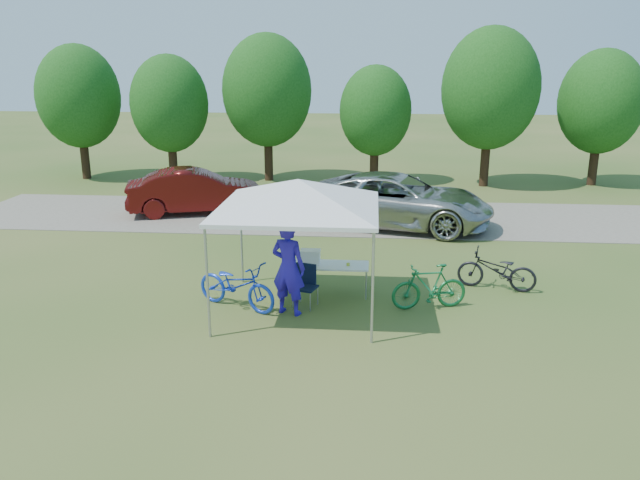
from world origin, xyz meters
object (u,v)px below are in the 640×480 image
object	(u,v)px
folding_table	(331,266)
sedan	(196,191)
bike_green	(429,287)
folding_chair	(306,281)
minivan	(397,200)
bike_blue	(237,285)
cyclist	(288,268)
cooler	(310,257)
bike_dark	(497,270)

from	to	relation	value
folding_table	sedan	xyz separation A→B (m)	(-5.03, 7.17, 0.13)
folding_table	bike_green	bearing A→B (deg)	-18.08
folding_chair	minivan	size ratio (longest dim) A/B	0.15
bike_blue	sedan	distance (m)	8.74
bike_blue	cyclist	bearing A→B (deg)	-74.59
folding_chair	cooler	world-z (taller)	cooler
cooler	bike_blue	distance (m)	1.77
folding_table	bike_blue	size ratio (longest dim) A/B	0.87
sedan	bike_dark	bearing A→B (deg)	-144.29
folding_chair	bike_blue	size ratio (longest dim) A/B	0.46
bike_blue	bike_dark	bearing A→B (deg)	-48.51
cooler	minivan	world-z (taller)	minivan
folding_table	folding_chair	distance (m)	0.85
cooler	sedan	world-z (taller)	sedan
folding_chair	cooler	size ratio (longest dim) A/B	2.01
cyclist	minivan	xyz separation A→B (m)	(2.40, 7.16, -0.15)
sedan	minivan	bearing A→B (deg)	-117.40
cyclist	minivan	size ratio (longest dim) A/B	0.34
cyclist	bike_blue	size ratio (longest dim) A/B	1.02
minivan	folding_table	bearing A→B (deg)	177.79
cyclist	bike_green	xyz separation A→B (m)	(2.85, 0.51, -0.50)
cooler	cyclist	size ratio (longest dim) A/B	0.22
folding_chair	bike_dark	bearing A→B (deg)	34.50
folding_chair	sedan	world-z (taller)	sedan
folding_table	minivan	xyz separation A→B (m)	(1.63, 5.97, 0.19)
folding_chair	bike_green	bearing A→B (deg)	17.73
cyclist	bike_blue	bearing A→B (deg)	8.36
cyclist	sedan	bearing A→B (deg)	-44.31
bike_blue	sedan	xyz separation A→B (m)	(-3.14, 8.15, 0.26)
bike_dark	sedan	bearing A→B (deg)	-111.79
bike_green	minivan	distance (m)	6.67
bike_blue	sedan	world-z (taller)	sedan
minivan	cooler	bearing A→B (deg)	173.84
cyclist	bike_green	world-z (taller)	cyclist
folding_table	sedan	distance (m)	8.75
cooler	bike_dark	distance (m)	4.19
bike_green	sedan	world-z (taller)	sedan
bike_dark	minivan	world-z (taller)	minivan
folding_table	cooler	bearing A→B (deg)	-180.00
folding_chair	sedan	bearing A→B (deg)	137.46
folding_table	bike_blue	world-z (taller)	bike_blue
folding_chair	bike_green	xyz separation A→B (m)	(2.56, 0.01, -0.04)
cyclist	bike_dark	distance (m)	4.82
cyclist	folding_chair	bearing A→B (deg)	-101.91
minivan	sedan	bearing A→B (deg)	92.84
folding_chair	bike_blue	xyz separation A→B (m)	(-1.41, -0.29, -0.02)
bike_green	bike_blue	bearing A→B (deg)	-99.70
folding_chair	bike_dark	world-z (taller)	bike_dark
bike_dark	cyclist	bearing A→B (deg)	-52.99
cyclist	bike_dark	bearing A→B (deg)	-139.59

